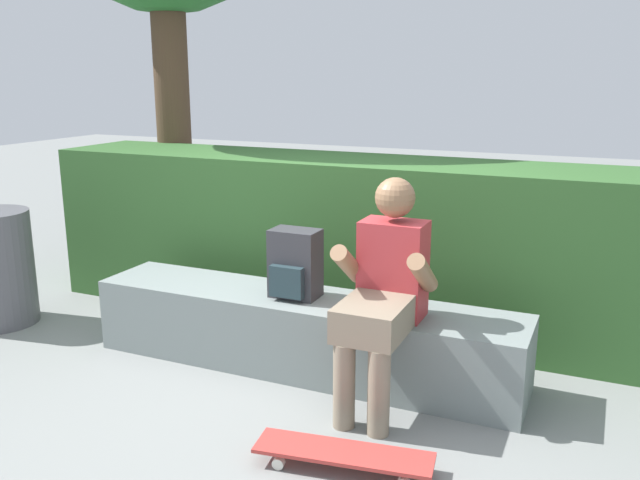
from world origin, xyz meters
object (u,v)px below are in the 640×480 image
Objects in this scene: skateboard_near_person at (343,454)px; person_skater at (384,288)px; bench_main at (303,333)px; backpack_on_bench at (295,265)px.

person_skater is at bearing 94.20° from skateboard_near_person.
bench_main is 0.74m from person_skater.
skateboard_near_person is at bearing -52.78° from backpack_on_bench.
skateboard_near_person is at bearing -54.95° from bench_main.
backpack_on_bench is (-0.61, 0.21, -0.01)m from person_skater.
person_skater is 0.88m from skateboard_near_person.
person_skater reaches higher than backpack_on_bench.
person_skater reaches higher than bench_main.
bench_main is 2.17× the size of person_skater.
bench_main is 0.42m from backpack_on_bench.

